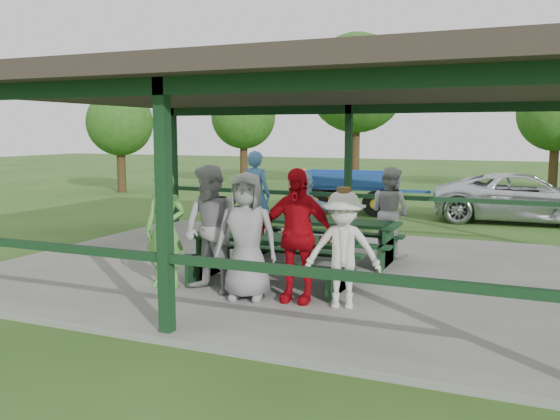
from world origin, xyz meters
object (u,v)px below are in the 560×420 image
at_px(contestant_grey_left, 211,229).
at_px(contestant_grey_mid, 246,236).
at_px(picnic_table_near, 272,254).
at_px(farm_trailer, 350,191).
at_px(pickup_truck, 525,198).
at_px(spectator_grey, 390,212).
at_px(contestant_green, 165,229).
at_px(contestant_red, 296,235).
at_px(spectator_blue, 256,195).
at_px(spectator_lblue, 303,209).
at_px(picnic_table_far, 323,234).
at_px(contestant_white_fedora, 343,250).

xyz_separation_m(contestant_grey_left, contestant_grey_mid, (0.62, -0.09, -0.04)).
relative_size(picnic_table_near, farm_trailer, 0.68).
bearing_deg(pickup_truck, spectator_grey, 157.06).
bearing_deg(contestant_green, contestant_red, -4.38).
height_order(contestant_grey_left, spectator_blue, spectator_blue).
height_order(spectator_lblue, spectator_grey, spectator_grey).
xyz_separation_m(contestant_grey_mid, pickup_truck, (3.60, 10.12, -0.34)).
bearing_deg(farm_trailer, spectator_lblue, -87.18).
distance_m(contestant_green, spectator_grey, 4.51).
xyz_separation_m(picnic_table_far, spectator_lblue, (-0.74, 0.94, 0.32)).
distance_m(contestant_green, contestant_grey_mid, 1.44).
bearing_deg(contestant_grey_left, contestant_grey_mid, 5.99).
distance_m(picnic_table_far, contestant_red, 2.88).
bearing_deg(contestant_white_fedora, picnic_table_far, 99.28).
distance_m(contestant_green, spectator_lblue, 3.88).
height_order(contestant_grey_mid, contestant_white_fedora, contestant_grey_mid).
relative_size(contestant_grey_left, contestant_red, 1.01).
bearing_deg(picnic_table_far, spectator_grey, 35.79).
distance_m(spectator_lblue, spectator_blue, 1.52).
distance_m(contestant_grey_left, spectator_lblue, 3.80).
height_order(spectator_lblue, farm_trailer, spectator_lblue).
xyz_separation_m(contestant_grey_mid, spectator_blue, (-1.98, 4.50, 0.07)).
height_order(contestant_green, contestant_red, contestant_red).
bearing_deg(farm_trailer, spectator_blue, -100.08).
bearing_deg(contestant_red, contestant_grey_mid, -168.06).
height_order(picnic_table_near, spectator_lblue, spectator_lblue).
height_order(picnic_table_far, contestant_white_fedora, contestant_white_fedora).
distance_m(contestant_white_fedora, pickup_truck, 10.24).
xyz_separation_m(contestant_grey_mid, spectator_lblue, (-0.60, 3.88, -0.11)).
height_order(contestant_grey_mid, spectator_grey, contestant_grey_mid).
bearing_deg(farm_trailer, spectator_grey, -72.37).
relative_size(contestant_grey_left, farm_trailer, 0.49).
xyz_separation_m(picnic_table_near, contestant_white_fedora, (1.41, -0.82, 0.33)).
bearing_deg(picnic_table_far, contestant_red, -78.76).
xyz_separation_m(contestant_green, spectator_lblue, (0.83, 3.79, -0.10)).
height_order(contestant_grey_mid, farm_trailer, contestant_grey_mid).
bearing_deg(picnic_table_near, spectator_blue, 118.91).
xyz_separation_m(contestant_grey_mid, farm_trailer, (-1.43, 10.23, -0.33)).
bearing_deg(pickup_truck, spectator_lblue, 143.44).
bearing_deg(farm_trailer, contestant_grey_left, -90.08).
bearing_deg(spectator_lblue, picnic_table_near, 121.11).
bearing_deg(farm_trailer, picnic_table_far, -82.43).
bearing_deg(farm_trailer, contestant_grey_mid, -86.69).
height_order(contestant_green, spectator_grey, contestant_green).
distance_m(picnic_table_far, spectator_blue, 2.67).
bearing_deg(spectator_blue, picnic_table_far, 147.47).
relative_size(contestant_green, spectator_grey, 1.05).
height_order(contestant_grey_left, contestant_red, contestant_grey_left).
xyz_separation_m(picnic_table_near, spectator_lblue, (-0.58, 2.94, 0.32)).
relative_size(picnic_table_near, pickup_truck, 0.55).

